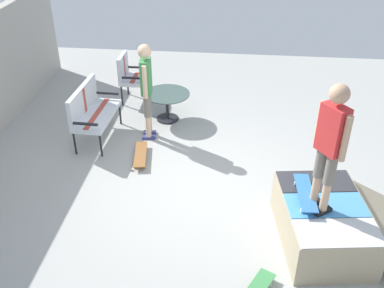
# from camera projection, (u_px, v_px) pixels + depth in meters

# --- Properties ---
(ground_plane) EXTENTS (12.00, 12.00, 0.10)m
(ground_plane) POSITION_uv_depth(u_px,v_px,m) (198.00, 188.00, 6.99)
(ground_plane) COLOR #A8A8A3
(skate_ramp) EXTENTS (1.75, 2.04, 0.62)m
(skate_ramp) POSITION_uv_depth(u_px,v_px,m) (325.00, 223.00, 5.78)
(skate_ramp) COLOR tan
(skate_ramp) RESTS_ON ground_plane
(patio_bench) EXTENTS (1.27, 0.60, 1.02)m
(patio_bench) POSITION_uv_depth(u_px,v_px,m) (90.00, 108.00, 7.90)
(patio_bench) COLOR black
(patio_bench) RESTS_ON ground_plane
(patio_chair_near_house) EXTENTS (0.62, 0.55, 1.02)m
(patio_chair_near_house) POSITION_uv_depth(u_px,v_px,m) (129.00, 73.00, 9.26)
(patio_chair_near_house) COLOR black
(patio_chair_near_house) RESTS_ON ground_plane
(patio_table) EXTENTS (0.90, 0.90, 0.57)m
(patio_table) POSITION_uv_depth(u_px,v_px,m) (167.00, 101.00, 8.62)
(patio_table) COLOR black
(patio_table) RESTS_ON ground_plane
(person_watching) EXTENTS (0.48, 0.27, 1.79)m
(person_watching) POSITION_uv_depth(u_px,v_px,m) (146.00, 85.00, 7.71)
(person_watching) COLOR navy
(person_watching) RESTS_ON ground_plane
(person_skater) EXTENTS (0.41, 0.36, 1.71)m
(person_skater) POSITION_uv_depth(u_px,v_px,m) (330.00, 141.00, 5.03)
(person_skater) COLOR black
(person_skater) RESTS_ON skate_ramp
(skateboard_by_bench) EXTENTS (0.82, 0.31, 0.10)m
(skateboard_by_bench) POSITION_uv_depth(u_px,v_px,m) (141.00, 155.00, 7.58)
(skateboard_by_bench) COLOR brown
(skateboard_by_bench) RESTS_ON ground_plane
(skateboard_on_ramp) EXTENTS (0.81, 0.24, 0.10)m
(skateboard_on_ramp) POSITION_uv_depth(u_px,v_px,m) (305.00, 193.00, 5.69)
(skateboard_on_ramp) COLOR #3372B2
(skateboard_on_ramp) RESTS_ON skate_ramp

